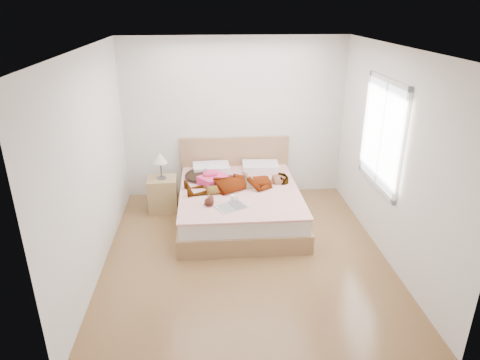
{
  "coord_description": "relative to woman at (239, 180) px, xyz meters",
  "views": [
    {
      "loc": [
        -0.45,
        -4.79,
        3.06
      ],
      "look_at": [
        0.0,
        0.85,
        0.7
      ],
      "focal_mm": 32.0,
      "sensor_mm": 36.0,
      "label": 1
    }
  ],
  "objects": [
    {
      "name": "room_shell",
      "position": [
        1.78,
        -0.73,
        0.88
      ],
      "size": [
        4.0,
        4.0,
        4.0
      ],
      "color": "white",
      "rests_on": "ground"
    },
    {
      "name": "phone",
      "position": [
        -0.5,
        0.4,
        0.08
      ],
      "size": [
        0.06,
        0.1,
        0.05
      ],
      "primitive_type": "cube",
      "rotation": [
        0.44,
        0.0,
        0.19
      ],
      "color": "silver",
      "rests_on": "bed"
    },
    {
      "name": "ground",
      "position": [
        0.0,
        -1.03,
        -0.62
      ],
      "size": [
        4.0,
        4.0,
        0.0
      ],
      "primitive_type": "plane",
      "color": "#503119",
      "rests_on": "ground"
    },
    {
      "name": "nightstand",
      "position": [
        -1.17,
        0.36,
        -0.3
      ],
      "size": [
        0.45,
        0.4,
        0.95
      ],
      "color": "olive",
      "rests_on": "ground"
    },
    {
      "name": "woman",
      "position": [
        0.0,
        0.0,
        0.0
      ],
      "size": [
        1.69,
        0.9,
        0.22
      ],
      "primitive_type": "imported",
      "rotation": [
        0.0,
        0.0,
        -1.38
      ],
      "color": "silver",
      "rests_on": "bed"
    },
    {
      "name": "magazine",
      "position": [
        -0.15,
        -0.67,
        -0.1
      ],
      "size": [
        0.47,
        0.41,
        0.02
      ],
      "color": "white",
      "rests_on": "bed"
    },
    {
      "name": "plush_toy",
      "position": [
        -0.44,
        -0.57,
        -0.05
      ],
      "size": [
        0.17,
        0.22,
        0.11
      ],
      "color": "black",
      "rests_on": "bed"
    },
    {
      "name": "towel",
      "position": [
        -0.39,
        0.16,
        -0.02
      ],
      "size": [
        0.52,
        0.5,
        0.21
      ],
      "color": "#FA4470",
      "rests_on": "bed"
    },
    {
      "name": "bed",
      "position": [
        0.0,
        0.0,
        -0.34
      ],
      "size": [
        1.8,
        2.08,
        1.0
      ],
      "color": "olive",
      "rests_on": "ground"
    },
    {
      "name": "coffee_mug",
      "position": [
        -0.11,
        -0.47,
        -0.07
      ],
      "size": [
        0.11,
        0.08,
        0.08
      ],
      "color": "white",
      "rests_on": "bed"
    },
    {
      "name": "hair",
      "position": [
        -0.57,
        0.45,
        -0.07
      ],
      "size": [
        0.64,
        0.71,
        0.09
      ],
      "primitive_type": "ellipsoid",
      "rotation": [
        0.0,
        0.0,
        -0.33
      ],
      "color": "black",
      "rests_on": "bed"
    }
  ]
}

